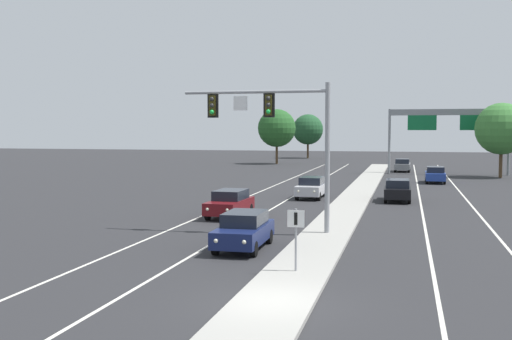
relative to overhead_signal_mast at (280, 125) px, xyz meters
name	(u,v)px	position (x,y,z in m)	size (l,w,h in m)	color
ground_plane	(273,305)	(2.30, -12.20, -5.33)	(260.00, 260.00, 0.00)	#28282B
median_island	(339,217)	(2.30, 5.80, -5.26)	(2.40, 110.00, 0.15)	#9E9B93
lane_stripe_oncoming_center	(283,202)	(-2.40, 12.80, -5.33)	(0.14, 100.00, 0.01)	silver
lane_stripe_receding_center	(421,206)	(7.00, 12.80, -5.33)	(0.14, 100.00, 0.01)	silver
edge_stripe_left	(238,201)	(-5.70, 12.80, -5.33)	(0.14, 100.00, 0.01)	silver
edge_stripe_right	(473,208)	(10.30, 12.80, -5.33)	(0.14, 100.00, 0.01)	silver
overhead_signal_mast	(280,125)	(0.00, 0.00, 0.00)	(7.30, 0.44, 7.20)	gray
median_sign_post	(296,230)	(2.29, -8.36, -3.75)	(0.60, 0.10, 2.20)	gray
car_oncoming_navy	(244,230)	(-0.70, -4.17, -4.51)	(1.87, 4.49, 1.58)	#141E4C
car_oncoming_darkred	(230,203)	(-3.99, 4.97, -4.51)	(1.93, 4.51, 1.58)	#5B0F14
car_oncoming_silver	(311,187)	(-0.86, 15.99, -4.51)	(1.88, 4.49, 1.58)	#B7B7BC
car_receding_black	(398,190)	(5.42, 15.47, -4.51)	(1.85, 4.48, 1.58)	black
car_receding_blue	(435,174)	(8.68, 31.87, -4.51)	(1.86, 4.48, 1.58)	navy
car_receding_grey	(402,165)	(5.51, 47.29, -4.51)	(1.91, 4.51, 1.58)	slate
highway_sign_gantry	(448,120)	(10.50, 43.86, 0.83)	(13.28, 0.42, 7.50)	gray
tree_far_right_a	(502,129)	(15.73, 40.38, -0.13)	(5.50, 5.50, 7.96)	#4C3823
tree_far_left_a	(277,128)	(-12.86, 60.49, 0.00)	(5.64, 5.64, 8.17)	#4C3823
tree_far_left_c	(308,129)	(-11.28, 80.11, -0.18)	(5.45, 5.45, 7.88)	#4C3823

